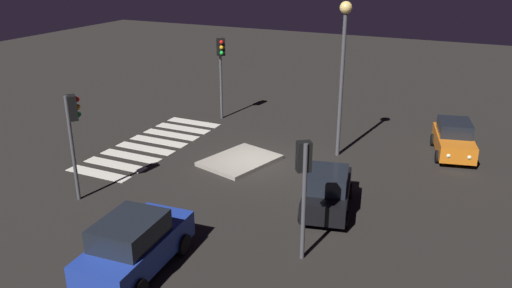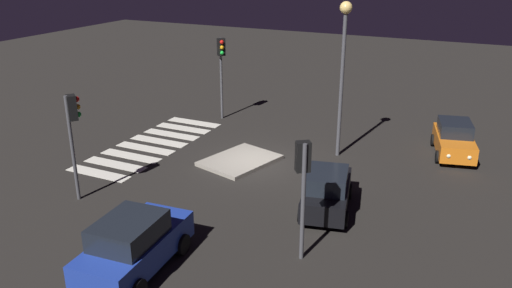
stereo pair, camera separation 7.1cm
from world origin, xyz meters
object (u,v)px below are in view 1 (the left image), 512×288
(street_lamp, at_px, (343,53))
(car_orange, at_px, (454,139))
(traffic_light_east, at_px, (73,122))
(car_black, at_px, (327,190))
(traffic_light_south, at_px, (221,59))
(car_blue, at_px, (135,245))
(traffic_island, at_px, (240,161))
(traffic_light_north, at_px, (304,171))

(street_lamp, bearing_deg, car_orange, 115.91)
(traffic_light_east, distance_m, street_lamp, 12.00)
(car_black, xyz_separation_m, street_lamp, (-5.64, -1.28, 4.17))
(traffic_light_south, bearing_deg, car_blue, -22.48)
(traffic_island, bearing_deg, car_blue, 6.64)
(car_orange, distance_m, traffic_light_south, 13.15)
(traffic_light_south, xyz_separation_m, traffic_light_east, (11.55, -0.03, -0.34))
(car_blue, relative_size, street_lamp, 0.60)
(car_blue, xyz_separation_m, traffic_light_south, (-14.64, -5.04, 2.66))
(car_blue, distance_m, traffic_light_east, 6.38)
(traffic_light_east, bearing_deg, car_orange, -10.95)
(car_orange, distance_m, car_blue, 16.42)
(traffic_light_east, bearing_deg, traffic_light_north, -53.15)
(car_blue, height_order, traffic_light_north, traffic_light_north)
(car_orange, bearing_deg, traffic_island, -72.03)
(traffic_island, distance_m, street_lamp, 6.85)
(car_black, distance_m, traffic_light_north, 4.04)
(car_black, relative_size, traffic_light_east, 0.94)
(street_lamp, bearing_deg, traffic_light_east, -41.45)
(traffic_island, xyz_separation_m, car_black, (2.79, 5.13, 0.73))
(traffic_light_south, distance_m, traffic_light_east, 11.55)
(car_black, relative_size, car_orange, 1.00)
(street_lamp, bearing_deg, car_black, 12.77)
(car_black, xyz_separation_m, traffic_light_south, (-8.29, -9.11, 2.76))
(street_lamp, bearing_deg, traffic_light_north, 9.54)
(traffic_light_south, distance_m, street_lamp, 8.38)
(car_black, xyz_separation_m, traffic_light_north, (3.40, 0.24, 2.18))
(traffic_island, bearing_deg, car_orange, 120.77)
(traffic_island, height_order, car_blue, car_blue)
(car_black, height_order, traffic_light_east, traffic_light_east)
(car_blue, bearing_deg, traffic_light_south, 14.75)
(traffic_island, xyz_separation_m, traffic_light_north, (6.19, 5.38, 2.91))
(traffic_light_north, bearing_deg, car_orange, -53.08)
(car_orange, relative_size, traffic_light_east, 0.94)
(car_blue, xyz_separation_m, traffic_light_east, (-3.10, -5.07, 2.32))
(traffic_light_east, height_order, street_lamp, street_lamp)
(car_orange, bearing_deg, car_black, -37.68)
(car_orange, relative_size, traffic_light_north, 1.02)
(car_orange, distance_m, traffic_light_east, 17.33)
(traffic_island, height_order, street_lamp, street_lamp)
(car_orange, bearing_deg, traffic_light_north, -29.78)
(car_black, distance_m, traffic_light_east, 10.00)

